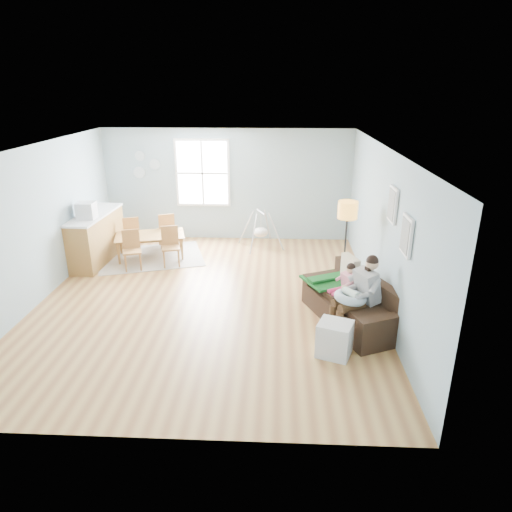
# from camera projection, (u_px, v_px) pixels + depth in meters

# --- Properties ---
(room) EXTENTS (8.40, 9.40, 3.90)m
(room) POSITION_uv_depth(u_px,v_px,m) (204.00, 165.00, 7.45)
(room) COLOR #9F6538
(window) EXTENTS (1.32, 0.08, 1.62)m
(window) POSITION_uv_depth(u_px,v_px,m) (203.00, 173.00, 10.98)
(window) COLOR white
(window) RESTS_ON room
(pictures) EXTENTS (0.05, 1.34, 0.74)m
(pictures) POSITION_uv_depth(u_px,v_px,m) (399.00, 219.00, 6.53)
(pictures) COLOR white
(pictures) RESTS_ON room
(wall_plates) EXTENTS (0.67, 0.02, 0.66)m
(wall_plates) POSITION_uv_depth(u_px,v_px,m) (145.00, 165.00, 10.99)
(wall_plates) COLOR #9BB3BA
(wall_plates) RESTS_ON room
(sofa) EXTENTS (1.52, 2.09, 0.78)m
(sofa) POSITION_uv_depth(u_px,v_px,m) (354.00, 306.00, 7.43)
(sofa) COLOR black
(sofa) RESTS_ON room
(green_throw) EXTENTS (1.10, 1.02, 0.04)m
(green_throw) POSITION_uv_depth(u_px,v_px,m) (331.00, 280.00, 7.89)
(green_throw) COLOR #135424
(green_throw) RESTS_ON sofa
(beige_pillow) EXTENTS (0.27, 0.47, 0.46)m
(beige_pillow) POSITION_uv_depth(u_px,v_px,m) (350.00, 269.00, 7.79)
(beige_pillow) COLOR #C1B493
(beige_pillow) RESTS_ON sofa
(father) EXTENTS (0.93, 0.69, 1.24)m
(father) POSITION_uv_depth(u_px,v_px,m) (359.00, 292.00, 7.01)
(father) COLOR gray
(father) RESTS_ON sofa
(nursing_pillow) EXTENTS (0.67, 0.67, 0.20)m
(nursing_pillow) POSITION_uv_depth(u_px,v_px,m) (350.00, 297.00, 6.99)
(nursing_pillow) COLOR #A1BBCA
(nursing_pillow) RESTS_ON father
(infant) EXTENTS (0.26, 0.33, 0.13)m
(infant) POSITION_uv_depth(u_px,v_px,m) (349.00, 292.00, 6.99)
(infant) COLOR white
(infant) RESTS_ON nursing_pillow
(toddler) EXTENTS (0.50, 0.40, 0.74)m
(toddler) POSITION_uv_depth(u_px,v_px,m) (346.00, 281.00, 7.44)
(toddler) COLOR silver
(toddler) RESTS_ON sofa
(floor_lamp) EXTENTS (0.35, 0.35, 1.73)m
(floor_lamp) POSITION_uv_depth(u_px,v_px,m) (347.00, 218.00, 8.11)
(floor_lamp) COLOR black
(floor_lamp) RESTS_ON room
(storage_cube) EXTENTS (0.58, 0.55, 0.51)m
(storage_cube) POSITION_uv_depth(u_px,v_px,m) (334.00, 339.00, 6.51)
(storage_cube) COLOR silver
(storage_cube) RESTS_ON room
(rug) EXTENTS (2.62, 2.27, 0.01)m
(rug) POSITION_uv_depth(u_px,v_px,m) (152.00, 257.00, 10.28)
(rug) COLOR gray
(rug) RESTS_ON room
(dining_table) EXTENTS (1.66, 1.19, 0.53)m
(dining_table) POSITION_uv_depth(u_px,v_px,m) (151.00, 246.00, 10.19)
(dining_table) COLOR brown
(dining_table) RESTS_ON rug
(chair_sw) EXTENTS (0.47, 0.47, 0.83)m
(chair_sw) POSITION_uv_depth(u_px,v_px,m) (132.00, 248.00, 9.53)
(chair_sw) COLOR olive
(chair_sw) RESTS_ON rug
(chair_se) EXTENTS (0.46, 0.46, 0.84)m
(chair_se) POSITION_uv_depth(u_px,v_px,m) (170.00, 244.00, 9.72)
(chair_se) COLOR olive
(chair_se) RESTS_ON rug
(chair_nw) EXTENTS (0.48, 0.48, 0.83)m
(chair_nw) POSITION_uv_depth(u_px,v_px,m) (131.00, 232.00, 10.52)
(chair_nw) COLOR olive
(chair_nw) RESTS_ON rug
(chair_ne) EXTENTS (0.50, 0.50, 0.85)m
(chair_ne) POSITION_uv_depth(u_px,v_px,m) (166.00, 229.00, 10.71)
(chair_ne) COLOR olive
(chair_ne) RESTS_ON rug
(counter) EXTENTS (0.64, 1.93, 1.07)m
(counter) POSITION_uv_depth(u_px,v_px,m) (97.00, 237.00, 9.92)
(counter) COLOR brown
(counter) RESTS_ON room
(monitor) EXTENTS (0.37, 0.35, 0.34)m
(monitor) POSITION_uv_depth(u_px,v_px,m) (86.00, 210.00, 9.33)
(monitor) COLOR silver
(monitor) RESTS_ON counter
(baby_swing) EXTENTS (1.12, 1.13, 0.88)m
(baby_swing) POSITION_uv_depth(u_px,v_px,m) (261.00, 231.00, 10.78)
(baby_swing) COLOR silver
(baby_swing) RESTS_ON room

